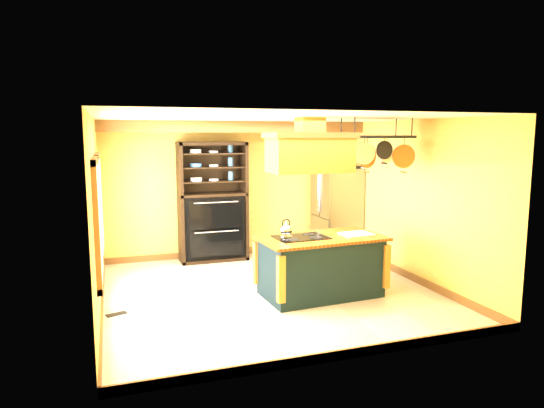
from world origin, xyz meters
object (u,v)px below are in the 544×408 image
range_hood (310,150)px  refrigerator (337,212)px  kitchen_island (320,265)px  pot_rack (377,145)px  hutch (212,215)px

range_hood → refrigerator: range_hood is taller
kitchen_island → pot_rack: bearing=-3.9°
pot_rack → range_hood: bearing=-180.0°
range_hood → hutch: (-0.92, 2.67, -1.33)m
hutch → kitchen_island: bearing=-67.2°
kitchen_island → hutch: hutch is taller
range_hood → refrigerator: 3.12m
refrigerator → kitchen_island: bearing=-121.2°
kitchen_island → refrigerator: refrigerator is taller
refrigerator → hutch: hutch is taller
range_hood → hutch: 3.12m
pot_rack → refrigerator: size_ratio=0.67×
range_hood → pot_rack: size_ratio=1.06×
range_hood → hutch: range_hood is taller
pot_rack → refrigerator: (0.48, 2.32, -1.43)m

